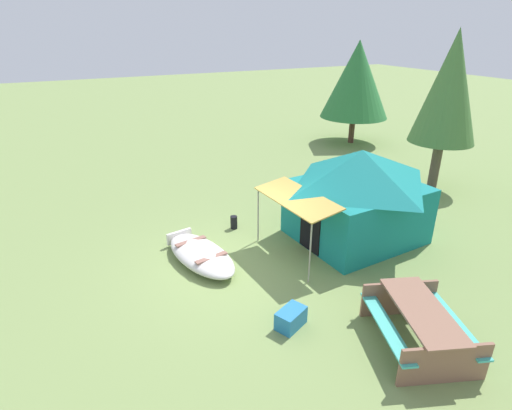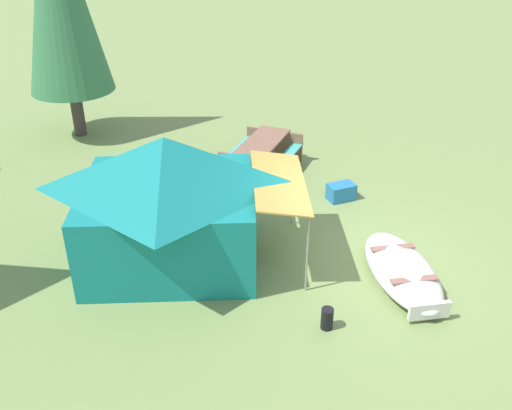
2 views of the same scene
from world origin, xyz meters
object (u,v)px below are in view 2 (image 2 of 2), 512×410
at_px(beached_rowboat, 402,270).
at_px(picnic_table, 262,152).
at_px(canvas_cabin_tent, 169,199).
at_px(cooler_box, 341,192).
at_px(fuel_can, 327,318).

distance_m(beached_rowboat, picnic_table, 5.02).
height_order(canvas_cabin_tent, cooler_box, canvas_cabin_tent).
xyz_separation_m(picnic_table, cooler_box, (-1.41, -1.75, -0.31)).
xyz_separation_m(canvas_cabin_tent, fuel_can, (-1.88, -2.67, -1.06)).
distance_m(picnic_table, fuel_can, 5.73).
xyz_separation_m(picnic_table, fuel_can, (-5.62, -1.07, -0.30)).
bearing_deg(fuel_can, cooler_box, -9.20).
bearing_deg(fuel_can, beached_rowboat, -48.22).
height_order(beached_rowboat, picnic_table, picnic_table).
bearing_deg(beached_rowboat, fuel_can, 131.78).
bearing_deg(picnic_table, fuel_can, -169.22).
bearing_deg(beached_rowboat, canvas_cabin_tent, 81.39).
distance_m(cooler_box, fuel_can, 4.26).
distance_m(canvas_cabin_tent, picnic_table, 4.14).
relative_size(beached_rowboat, cooler_box, 4.40).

